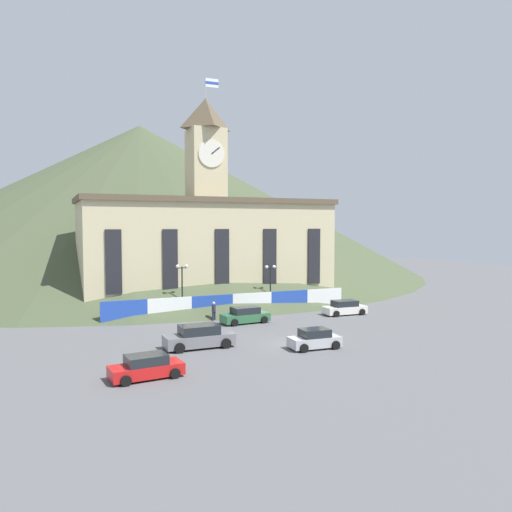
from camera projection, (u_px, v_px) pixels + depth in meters
The scene contains 12 objects.
ground_plane at pixel (297, 345), 38.86m from camera, with size 160.00×160.00×0.00m, color #565659.
civic_building at pixel (206, 246), 59.49m from camera, with size 29.37×11.69×26.62m.
banner_fence at pixel (233, 305), 51.75m from camera, with size 26.48×0.12×2.20m.
hillside_backdrop at pixel (141, 200), 97.76m from camera, with size 106.87×106.87×28.71m, color #424C33.
street_lamp_center at pixel (182, 279), 50.84m from camera, with size 1.26×0.36×5.35m.
street_lamp_far_left at pixel (270, 277), 54.79m from camera, with size 1.26×0.36×4.95m.
car_gray_pickup at pixel (199, 337), 37.96m from camera, with size 5.32×2.40×1.75m.
car_red_sedan at pixel (146, 367), 30.38m from camera, with size 4.56×2.49×1.45m.
car_green_wagon at pixel (245, 316), 47.57m from camera, with size 4.72×2.41×1.55m.
car_silver_hatch at pixel (315, 339), 37.77m from camera, with size 3.97×2.14×1.50m.
car_white_taxi at pixel (345, 308), 52.09m from camera, with size 4.57×2.28×1.50m.
pedestrian at pixel (214, 310), 48.87m from camera, with size 0.54×0.54×1.84m.
Camera 1 is at (-18.14, -33.95, 9.31)m, focal length 35.00 mm.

